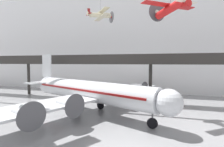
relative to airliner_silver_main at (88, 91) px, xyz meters
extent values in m
cube|color=white|center=(9.20, 22.25, 10.68)|extent=(140.00, 3.00, 28.21)
cube|color=#2D2B28|center=(9.20, 9.50, 4.74)|extent=(110.00, 3.20, 0.90)
cube|color=#2D2B28|center=(9.20, 7.96, 5.74)|extent=(110.00, 0.12, 1.10)
cylinder|color=#2D2B28|center=(-21.05, 10.46, 0.43)|extent=(0.70, 0.70, 7.71)
cylinder|color=#2D2B28|center=(9.20, 10.46, 0.43)|extent=(0.70, 0.70, 7.71)
cylinder|color=silver|center=(0.10, -0.04, 0.07)|extent=(23.74, 12.30, 3.26)
sphere|color=silver|center=(12.42, -5.13, 0.07)|extent=(3.20, 3.20, 3.20)
cone|color=silver|center=(-12.37, 5.11, 0.32)|extent=(5.07, 4.39, 3.00)
cube|color=maroon|center=(0.10, -0.04, 0.40)|extent=(22.19, 11.71, 0.29)
cube|color=silver|center=(4.48, 8.34, -0.66)|extent=(11.17, 16.54, 0.28)
cube|color=silver|center=(-2.71, -9.07, -0.66)|extent=(11.17, 16.54, 0.28)
cylinder|color=silver|center=(4.74, 4.52, -0.61)|extent=(3.21, 2.53, 1.57)
cylinder|color=#4C4C51|center=(6.18, 3.93, -0.61)|extent=(1.19, 2.77, 2.98)
cylinder|color=silver|center=(6.76, 9.41, -0.61)|extent=(3.21, 2.53, 1.57)
cylinder|color=#4C4C51|center=(8.20, 8.82, -0.61)|extent=(1.19, 2.77, 2.98)
cylinder|color=silver|center=(0.17, -6.55, -0.61)|extent=(3.21, 2.53, 1.57)
cylinder|color=#4C4C51|center=(1.61, -7.14, -0.61)|extent=(1.19, 2.77, 2.98)
cylinder|color=silver|center=(-1.85, -11.44, -0.61)|extent=(3.21, 2.53, 1.57)
cylinder|color=#4C4C51|center=(-0.41, -12.03, -0.61)|extent=(1.19, 2.77, 2.98)
cube|color=silver|center=(-11.17, 4.61, 3.99)|extent=(2.95, 1.37, 4.57)
cube|color=silver|center=(-10.87, 4.48, 0.72)|extent=(6.11, 9.03, 0.20)
cylinder|color=#4C4C51|center=(10.56, -4.36, -2.17)|extent=(0.20, 0.20, 1.21)
cylinder|color=black|center=(10.56, -4.36, -2.78)|extent=(1.35, 0.85, 1.30)
cylinder|color=#4C4C51|center=(1.36, 2.26, -2.17)|extent=(0.20, 0.20, 1.21)
cylinder|color=black|center=(1.36, 2.26, -2.78)|extent=(1.35, 0.85, 1.30)
cylinder|color=#4C4C51|center=(-0.63, -2.56, -2.17)|extent=(0.20, 0.20, 1.21)
cylinder|color=black|center=(-0.63, -2.56, -2.78)|extent=(1.35, 0.85, 1.30)
cylinder|color=red|center=(12.52, 1.13, 12.36)|extent=(4.44, 5.25, 1.82)
cone|color=silver|center=(10.71, 3.47, 12.70)|extent=(1.41, 1.38, 1.05)
cylinder|color=#4C4C51|center=(10.58, 3.63, 12.73)|extent=(2.43, 1.90, 3.04)
cone|color=red|center=(14.21, -1.04, 12.03)|extent=(1.78, 1.89, 1.16)
cube|color=red|center=(12.31, 1.40, 12.91)|extent=(7.58, 6.32, 0.10)
cube|color=silver|center=(14.42, -1.32, 12.36)|extent=(2.82, 2.41, 0.06)
cylinder|color=beige|center=(-0.81, 8.21, 14.24)|extent=(3.99, 3.55, 1.15)
cone|color=maroon|center=(0.96, 9.69, 14.11)|extent=(1.09, 1.10, 0.82)
cylinder|color=#4C4C51|center=(1.08, 9.79, 14.10)|extent=(1.55, 1.84, 2.37)
cone|color=beige|center=(-2.45, 6.83, 14.36)|extent=(1.43, 1.38, 0.84)
cube|color=beige|center=(-0.60, 8.38, 14.97)|extent=(5.09, 5.79, 0.10)
cube|color=beige|center=(-0.60, 8.38, 13.87)|extent=(5.09, 5.79, 0.10)
cube|color=maroon|center=(-2.66, 6.66, 14.79)|extent=(0.45, 0.39, 1.09)
cube|color=maroon|center=(-2.66, 6.66, 14.24)|extent=(1.93, 2.16, 0.06)
camera|label=1|loc=(11.80, -25.77, 4.63)|focal=28.00mm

